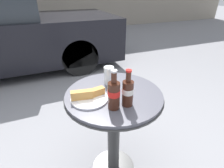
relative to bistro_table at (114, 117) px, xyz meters
The scene contains 6 objects.
ground_plane 0.53m from the bistro_table, ahead, with size 30.00×30.00×0.00m, color gray.
bistro_table is the anchor object (origin of this frame).
cola_bottle_left 0.32m from the bistro_table, 81.46° to the right, with size 0.06×0.06×0.22m.
cola_bottle_right 0.33m from the bistro_table, 112.83° to the right, with size 0.07×0.07×0.23m.
drinking_glass 0.29m from the bistro_table, 81.50° to the left, with size 0.07×0.07×0.12m.
lunch_plate_near 0.27m from the bistro_table, behind, with size 0.22×0.22×0.06m.
Camera 1 is at (-0.37, -0.87, 1.31)m, focal length 28.00 mm.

